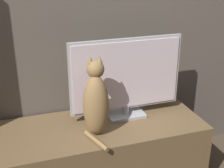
{
  "coord_description": "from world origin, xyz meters",
  "views": [
    {
      "loc": [
        -0.48,
        -0.85,
        1.54
      ],
      "look_at": [
        0.1,
        0.89,
        0.78
      ],
      "focal_mm": 50.0,
      "sensor_mm": 36.0,
      "label": 1
    }
  ],
  "objects": [
    {
      "name": "tv_stand",
      "position": [
        0.0,
        0.9,
        0.24
      ],
      "size": [
        1.43,
        0.56,
        0.49
      ],
      "color": "brown",
      "rests_on": "ground_plane"
    },
    {
      "name": "tv",
      "position": [
        0.23,
        0.97,
        0.78
      ],
      "size": [
        0.78,
        0.16,
        0.56
      ],
      "color": "#B7B7BC",
      "rests_on": "tv_stand"
    },
    {
      "name": "cat",
      "position": [
        -0.03,
        0.81,
        0.71
      ],
      "size": [
        0.2,
        0.31,
        0.51
      ],
      "rotation": [
        0.0,
        0.0,
        -0.3
      ],
      "color": "#997547",
      "rests_on": "tv_stand"
    }
  ]
}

